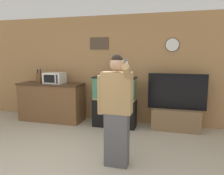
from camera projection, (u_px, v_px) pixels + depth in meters
name	position (u px, v px, depth m)	size (l,w,h in m)	color
wall_back_paneled	(109.00, 69.00, 5.44)	(10.00, 0.08, 2.60)	#A87A4C
counter_island	(52.00, 102.00, 5.51)	(1.63, 0.60, 0.95)	brown
microwave	(55.00, 78.00, 5.42)	(0.46, 0.40, 0.27)	white
knife_block	(39.00, 77.00, 5.57)	(0.11, 0.09, 0.35)	brown
aquarium_on_stand	(115.00, 102.00, 5.02)	(0.99, 0.37, 1.16)	black
tv_on_stand	(176.00, 114.00, 4.81)	(1.25, 0.40, 1.26)	brown
person_standing	(116.00, 109.00, 3.20)	(0.53, 0.40, 1.67)	#515156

